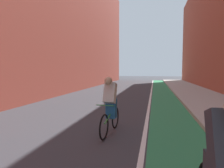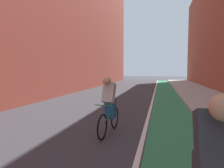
% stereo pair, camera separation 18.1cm
% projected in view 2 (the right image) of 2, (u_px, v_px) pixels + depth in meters
% --- Properties ---
extents(ground_plane, '(98.08, 98.08, 0.00)m').
position_uv_depth(ground_plane, '(114.00, 101.00, 10.92)').
color(ground_plane, '#38383D').
extents(bike_lane_paint, '(1.60, 44.58, 0.00)m').
position_uv_depth(bike_lane_paint, '(168.00, 98.00, 12.11)').
color(bike_lane_paint, '#2D8451').
rests_on(bike_lane_paint, ground).
extents(lane_divider_stripe, '(0.12, 44.58, 0.00)m').
position_uv_depth(lane_divider_stripe, '(153.00, 98.00, 12.33)').
color(lane_divider_stripe, white).
rests_on(lane_divider_stripe, ground).
extents(sidewalk_right, '(3.21, 44.58, 0.14)m').
position_uv_depth(sidewalk_right, '(209.00, 99.00, 11.51)').
color(sidewalk_right, '#A8A59E').
rests_on(sidewalk_right, ground).
extents(cyclist_far, '(0.48, 1.72, 1.61)m').
position_uv_depth(cyclist_far, '(109.00, 105.00, 5.34)').
color(cyclist_far, black).
rests_on(cyclist_far, ground).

